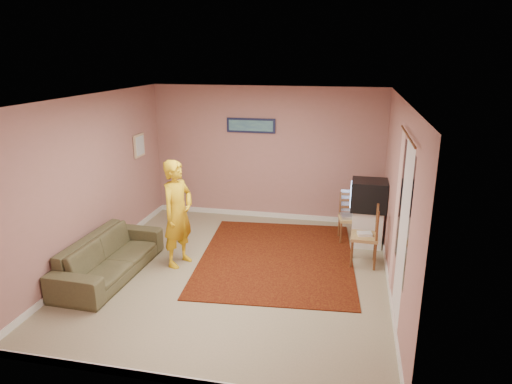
% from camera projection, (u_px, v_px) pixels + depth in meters
% --- Properties ---
extents(ground, '(5.00, 5.00, 0.00)m').
position_uv_depth(ground, '(235.00, 272.00, 6.91)').
color(ground, gray).
rests_on(ground, ground).
extents(wall_back, '(4.50, 0.02, 2.60)m').
position_uv_depth(wall_back, '(266.00, 154.00, 8.87)').
color(wall_back, '#A6706D').
rests_on(wall_back, ground).
extents(wall_front, '(4.50, 0.02, 2.60)m').
position_uv_depth(wall_front, '(166.00, 267.00, 4.19)').
color(wall_front, '#A6706D').
rests_on(wall_front, ground).
extents(wall_left, '(0.02, 5.00, 2.60)m').
position_uv_depth(wall_left, '(92.00, 181.00, 6.97)').
color(wall_left, '#A6706D').
rests_on(wall_left, ground).
extents(wall_right, '(0.02, 5.00, 2.60)m').
position_uv_depth(wall_right, '(397.00, 200.00, 6.08)').
color(wall_right, '#A6706D').
rests_on(wall_right, ground).
extents(ceiling, '(4.50, 5.00, 0.02)m').
position_uv_depth(ceiling, '(233.00, 98.00, 6.15)').
color(ceiling, silver).
rests_on(ceiling, wall_back).
extents(baseboard_back, '(4.50, 0.02, 0.10)m').
position_uv_depth(baseboard_back, '(266.00, 215.00, 9.22)').
color(baseboard_back, silver).
rests_on(baseboard_back, ground).
extents(baseboard_front, '(4.50, 0.02, 0.10)m').
position_uv_depth(baseboard_front, '(173.00, 379.00, 4.56)').
color(baseboard_front, silver).
rests_on(baseboard_front, ground).
extents(baseboard_left, '(0.02, 5.00, 0.10)m').
position_uv_depth(baseboard_left, '(101.00, 256.00, 7.34)').
color(baseboard_left, silver).
rests_on(baseboard_left, ground).
extents(baseboard_right, '(0.02, 5.00, 0.10)m').
position_uv_depth(baseboard_right, '(388.00, 284.00, 6.45)').
color(baseboard_right, silver).
rests_on(baseboard_right, ground).
extents(window, '(0.01, 1.10, 1.50)m').
position_uv_depth(window, '(404.00, 211.00, 5.20)').
color(window, black).
rests_on(window, wall_right).
extents(curtain_sheer, '(0.01, 0.75, 2.10)m').
position_uv_depth(curtain_sheer, '(403.00, 232.00, 5.12)').
color(curtain_sheer, white).
rests_on(curtain_sheer, wall_right).
extents(curtain_floral, '(0.01, 0.35, 2.10)m').
position_uv_depth(curtain_floral, '(396.00, 212.00, 5.78)').
color(curtain_floral, white).
rests_on(curtain_floral, wall_right).
extents(curtain_rod, '(0.02, 1.40, 0.02)m').
position_uv_depth(curtain_rod, '(408.00, 136.00, 4.95)').
color(curtain_rod, brown).
rests_on(curtain_rod, wall_right).
extents(picture_back, '(0.95, 0.04, 0.28)m').
position_uv_depth(picture_back, '(251.00, 126.00, 8.74)').
color(picture_back, '#141838').
rests_on(picture_back, wall_back).
extents(picture_left, '(0.04, 0.38, 0.42)m').
position_uv_depth(picture_left, '(139.00, 145.00, 8.39)').
color(picture_left, beige).
rests_on(picture_left, wall_left).
extents(area_rug, '(2.66, 3.21, 0.02)m').
position_uv_depth(area_rug, '(277.00, 257.00, 7.39)').
color(area_rug, black).
rests_on(area_rug, ground).
extents(tv_cabinet, '(0.50, 0.46, 0.64)m').
position_uv_depth(tv_cabinet, '(367.00, 227.00, 7.82)').
color(tv_cabinet, white).
rests_on(tv_cabinet, ground).
extents(crt_tv, '(0.61, 0.54, 0.51)m').
position_uv_depth(crt_tv, '(369.00, 195.00, 7.65)').
color(crt_tv, black).
rests_on(crt_tv, tv_cabinet).
extents(chair_a, '(0.43, 0.42, 0.46)m').
position_uv_depth(chair_a, '(350.00, 213.00, 7.92)').
color(chair_a, tan).
rests_on(chair_a, ground).
extents(dvd_player, '(0.37, 0.30, 0.06)m').
position_uv_depth(dvd_player, '(350.00, 216.00, 7.94)').
color(dvd_player, '#B7B6BC').
rests_on(dvd_player, chair_a).
extents(blue_throw, '(0.37, 0.05, 0.39)m').
position_uv_depth(blue_throw, '(351.00, 201.00, 8.05)').
color(blue_throw, '#8398D6').
rests_on(blue_throw, chair_a).
extents(chair_b, '(0.42, 0.44, 0.52)m').
position_uv_depth(chair_b, '(365.00, 229.00, 7.01)').
color(chair_b, tan).
rests_on(chair_b, ground).
extents(game_console, '(0.24, 0.19, 0.04)m').
position_uv_depth(game_console, '(365.00, 234.00, 7.04)').
color(game_console, silver).
rests_on(game_console, chair_b).
extents(sofa, '(0.85, 2.05, 0.59)m').
position_uv_depth(sofa, '(110.00, 256.00, 6.75)').
color(sofa, '#4D4D2F').
rests_on(sofa, ground).
extents(person, '(0.57, 0.70, 1.67)m').
position_uv_depth(person, '(178.00, 213.00, 6.96)').
color(person, gold).
rests_on(person, ground).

